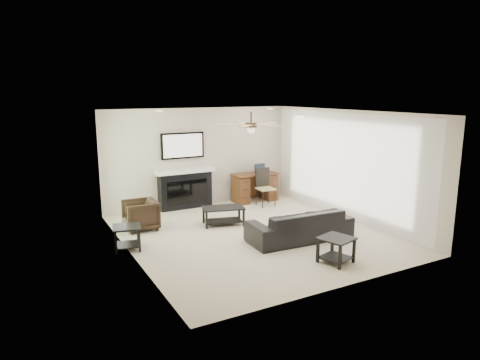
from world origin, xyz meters
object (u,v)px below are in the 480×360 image
Objects in this scene: armchair at (140,215)px; coffee_table at (223,216)px; fireplace_unit at (185,171)px; desk at (255,187)px; sofa at (300,225)px.

coffee_table is (1.70, -0.55, -0.12)m from armchair.
fireplace_unit is at bearing 130.30° from armchair.
desk is (1.67, 1.47, 0.18)m from coffee_table.
coffee_table is 2.23m from desk.
armchair reaches higher than sofa.
fireplace_unit is 1.57× the size of desk.
sofa is 3.54m from fireplace_unit.
desk is at bearing -6.81° from fireplace_unit.
armchair is at bearing -164.74° from desk.
fireplace_unit is (-1.12, 3.30, 0.65)m from sofa.
fireplace_unit reaches higher than armchair.
sofa is 1.84m from coffee_table.
armchair is 3.50m from desk.
sofa is 1.10× the size of fireplace_unit.
armchair is 0.37× the size of fireplace_unit.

